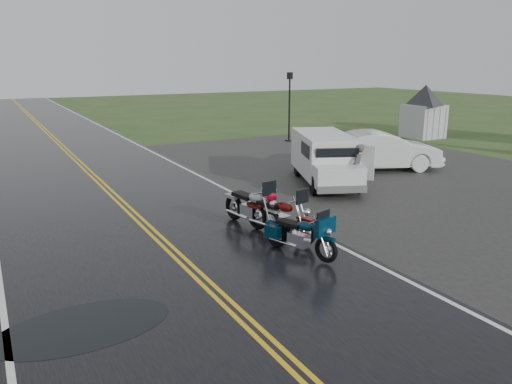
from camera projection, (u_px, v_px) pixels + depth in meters
ground at (190, 270)px, 11.25m from camera, size 120.00×120.00×0.00m
road at (97, 180)px, 19.71m from camera, size 8.00×100.00×0.04m
parking_pad at (395, 175)px, 20.61m from camera, size 14.00×24.00×0.03m
visitor_center at (425, 98)px, 30.14m from camera, size 16.00×10.00×4.80m
motorcycle_red at (305, 220)px, 12.45m from camera, size 1.43×2.52×1.41m
motorcycle_teal at (326, 240)px, 11.36m from camera, size 1.35×2.21×1.23m
motorcycle_silver at (272, 212)px, 13.13m from camera, size 1.21×2.53×1.44m
van_white at (315, 168)px, 17.21m from camera, size 3.60×5.28×1.94m
person_at_van at (357, 170)px, 17.44m from camera, size 0.77×0.73×1.77m
sedan_white at (381, 151)px, 21.34m from camera, size 5.31×3.52×1.65m
lamp_post_far_right at (289, 107)px, 28.73m from camera, size 0.34×0.34×4.00m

